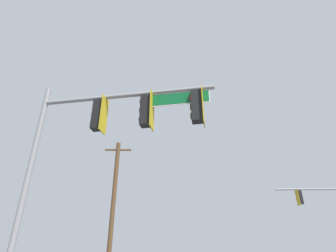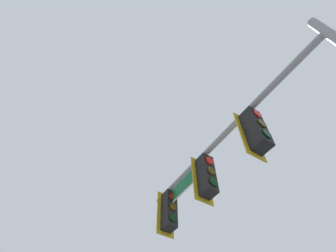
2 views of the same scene
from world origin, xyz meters
The scene contains 3 objects.
signal_pole_near centered at (-3.72, -6.11, 5.40)m, with size 6.11×0.73×7.17m.
signal_pole_far centered at (7.61, 11.51, 4.50)m, with size 5.44×1.32×7.14m.
utility_pole centered at (-8.97, 5.59, 5.09)m, with size 2.10×0.66×9.94m.
Camera 1 is at (-0.24, -13.17, 1.72)m, focal length 28.00 mm.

